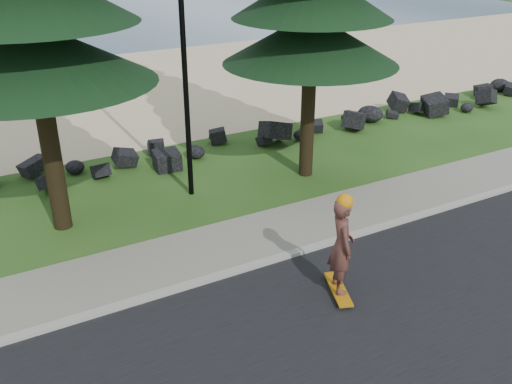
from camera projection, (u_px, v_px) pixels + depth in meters
ground at (246, 246)px, 13.21m from camera, size 160.00×160.00×0.00m
road at (371, 365)px, 9.65m from camera, size 160.00×7.00×0.02m
kerb at (265, 262)px, 12.47m from camera, size 160.00×0.20×0.10m
sidewalk at (242, 240)px, 13.35m from camera, size 160.00×2.00×0.08m
beach_sand at (88, 95)px, 24.66m from camera, size 160.00×15.00×0.01m
seawall_boulders at (161, 164)px, 17.63m from camera, size 60.00×2.40×1.10m
lamp_post at (183, 41)px, 13.95m from camera, size 0.25×0.14×8.14m
skateboarder at (341, 246)px, 11.03m from camera, size 0.70×1.22×2.22m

